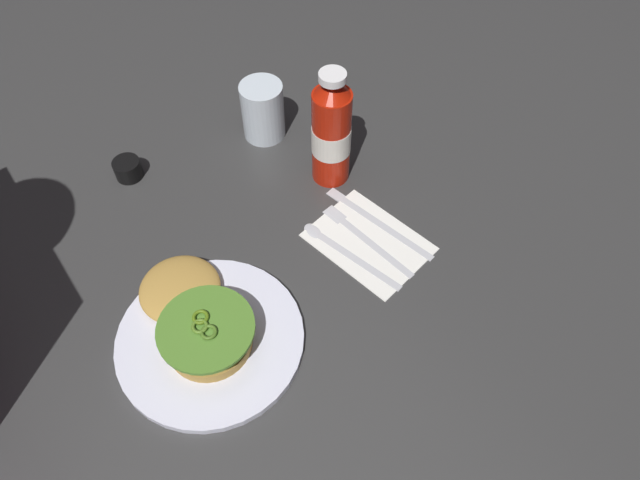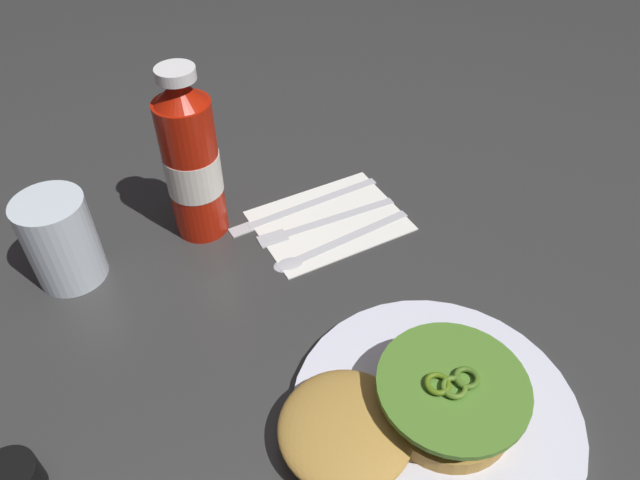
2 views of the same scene
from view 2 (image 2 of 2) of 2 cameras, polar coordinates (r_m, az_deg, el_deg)
ground_plane at (r=0.60m, az=-7.64°, el=-12.38°), size 3.00×3.00×0.00m
dinner_plate at (r=0.57m, az=11.18°, el=-16.36°), size 0.27×0.27×0.01m
burger_sandwich at (r=0.54m, az=8.94°, el=-15.99°), size 0.22×0.13×0.05m
ketchup_bottle at (r=0.69m, az=-12.40°, el=7.42°), size 0.07×0.07×0.22m
water_glass at (r=0.70m, az=-23.98°, el=-0.01°), size 0.08×0.08×0.11m
napkin at (r=0.74m, az=0.90°, el=1.94°), size 0.20×0.17×0.00m
butter_knife at (r=0.76m, az=-2.33°, el=3.23°), size 0.21×0.06×0.00m
fork_utensil at (r=0.73m, az=-0.42°, el=1.72°), size 0.19×0.04×0.00m
spoon_utensil at (r=0.70m, az=0.48°, el=-0.62°), size 0.19×0.06×0.00m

